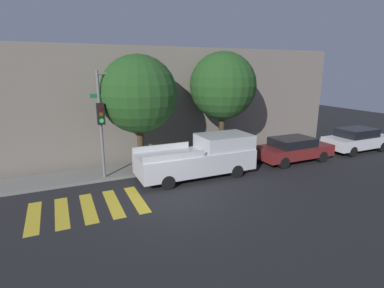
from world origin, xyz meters
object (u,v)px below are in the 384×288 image
at_px(tree_midblock, 223,86).
at_px(sedan_near_corner, 293,149).
at_px(sedan_middle, 357,139).
at_px(traffic_light_pole, 111,107).
at_px(tree_near_corner, 138,94).
at_px(pickup_truck, 202,157).

bearing_deg(tree_midblock, sedan_near_corner, -27.09).
bearing_deg(sedan_middle, sedan_near_corner, -180.00).
distance_m(traffic_light_pole, sedan_middle, 14.56).
distance_m(sedan_near_corner, tree_near_corner, 8.67).
height_order(tree_near_corner, tree_midblock, tree_midblock).
distance_m(sedan_near_corner, tree_midblock, 5.11).
xyz_separation_m(pickup_truck, tree_midblock, (2.06, 1.76, 3.10)).
xyz_separation_m(traffic_light_pole, tree_near_corner, (1.35, 0.50, 0.46)).
bearing_deg(sedan_middle, pickup_truck, 180.00).
relative_size(sedan_middle, tree_near_corner, 0.76).
xyz_separation_m(pickup_truck, tree_near_corner, (-2.41, 1.76, 2.82)).
bearing_deg(sedan_near_corner, pickup_truck, 180.00).
relative_size(traffic_light_pole, sedan_near_corner, 1.15).
distance_m(traffic_light_pole, pickup_truck, 4.62).
height_order(sedan_middle, tree_near_corner, tree_near_corner).
bearing_deg(traffic_light_pole, tree_midblock, 4.87).
bearing_deg(pickup_truck, tree_near_corner, 143.84).
bearing_deg(traffic_light_pole, pickup_truck, -18.63).
xyz_separation_m(pickup_truck, sedan_middle, (10.51, 0.00, -0.19)).
distance_m(tree_near_corner, tree_midblock, 4.48).
relative_size(sedan_near_corner, tree_near_corner, 0.76).
distance_m(pickup_truck, tree_midblock, 4.12).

